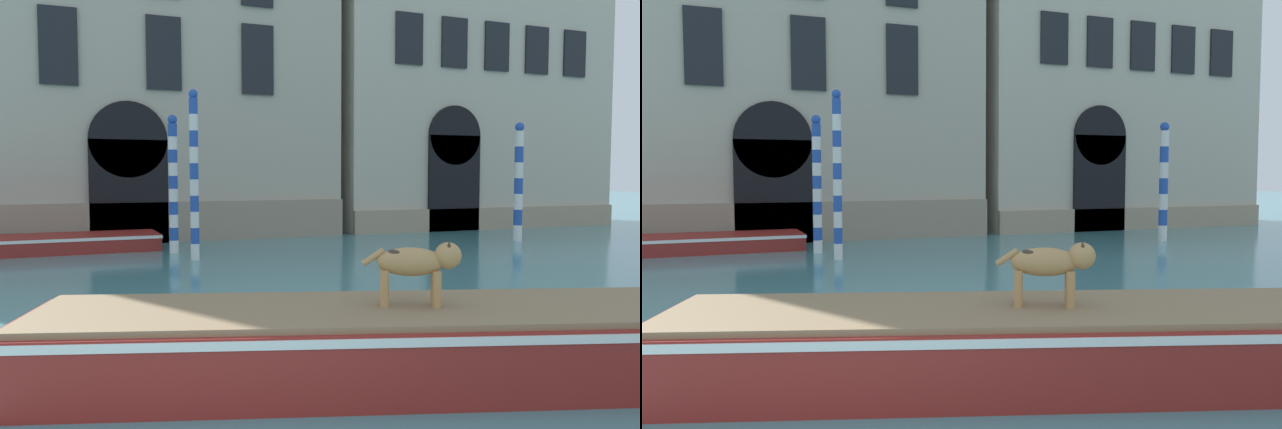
% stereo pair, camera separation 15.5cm
% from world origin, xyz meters
% --- Properties ---
extents(palazzo_left, '(14.31, 6.13, 14.01)m').
position_xyz_m(palazzo_left, '(1.71, 19.79, 6.98)').
color(palazzo_left, '#B2A893').
rests_on(palazzo_left, ground_plane).
extents(palazzo_right, '(11.41, 6.13, 14.58)m').
position_xyz_m(palazzo_right, '(15.04, 19.79, 7.27)').
color(palazzo_right, '#BCB29E').
rests_on(palazzo_right, ground_plane).
extents(boat_foreground, '(8.26, 4.21, 0.75)m').
position_xyz_m(boat_foreground, '(3.81, 3.09, 0.40)').
color(boat_foreground, maroon).
rests_on(boat_foreground, ground_plane).
extents(dog_on_deck, '(0.91, 0.58, 0.66)m').
position_xyz_m(dog_on_deck, '(3.65, 3.15, 1.17)').
color(dog_on_deck, tan).
rests_on(dog_on_deck, boat_foreground).
extents(boat_moored_near_palazzo, '(5.37, 2.00, 0.45)m').
position_xyz_m(boat_moored_near_palazzo, '(0.06, 15.49, 0.24)').
color(boat_moored_near_palazzo, maroon).
rests_on(boat_moored_near_palazzo, ground_plane).
extents(mooring_pole_0, '(0.27, 0.27, 3.61)m').
position_xyz_m(mooring_pole_0, '(13.21, 13.22, 1.83)').
color(mooring_pole_0, white).
rests_on(mooring_pole_0, ground_plane).
extents(mooring_pole_2, '(0.24, 0.24, 3.56)m').
position_xyz_m(mooring_pole_2, '(2.95, 14.12, 1.80)').
color(mooring_pole_2, white).
rests_on(mooring_pole_2, ground_plane).
extents(mooring_pole_3, '(0.21, 0.21, 4.04)m').
position_xyz_m(mooring_pole_3, '(3.23, 12.68, 2.04)').
color(mooring_pole_3, white).
rests_on(mooring_pole_3, ground_plane).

